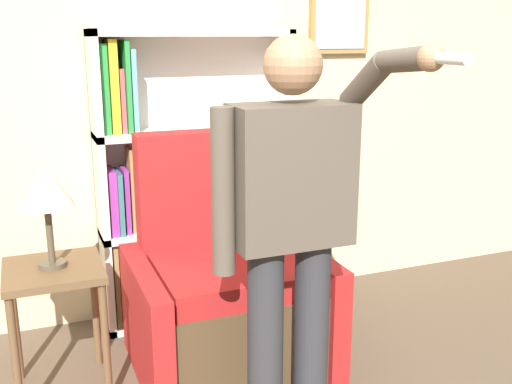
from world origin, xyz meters
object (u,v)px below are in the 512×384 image
object	(u,v)px
armchair	(225,293)
person_standing	(291,218)
side_table	(55,290)
bookcase	(176,185)
table_lamp	(46,189)

from	to	relation	value
armchair	person_standing	world-z (taller)	person_standing
armchair	side_table	size ratio (longest dim) A/B	1.85
bookcase	armchair	size ratio (longest dim) A/B	1.44
person_standing	side_table	xyz separation A→B (m)	(-0.89, 0.69, -0.45)
bookcase	person_standing	bearing A→B (deg)	-83.31
armchair	table_lamp	distance (m)	1.05
bookcase	side_table	world-z (taller)	bookcase
side_table	armchair	bearing A→B (deg)	-0.29
armchair	table_lamp	bearing A→B (deg)	179.71
armchair	table_lamp	world-z (taller)	armchair
armchair	person_standing	distance (m)	0.92
person_standing	bookcase	bearing A→B (deg)	96.69
person_standing	table_lamp	bearing A→B (deg)	142.10
bookcase	person_standing	xyz separation A→B (m)	(0.15, -1.29, 0.15)
armchair	person_standing	bearing A→B (deg)	-85.55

